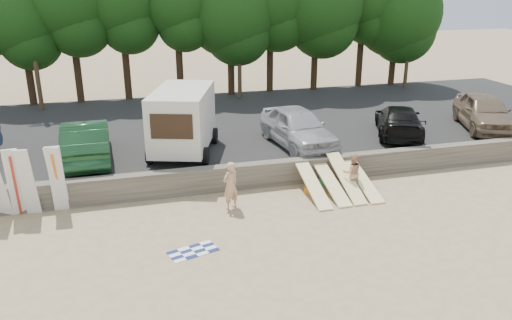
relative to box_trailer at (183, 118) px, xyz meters
The scene contains 23 objects.
ground 7.00m from the box_trailer, 63.58° to the right, with size 120.00×120.00×0.00m, color tan.
seawall 4.52m from the box_trailer, 44.84° to the right, with size 44.00×0.50×1.00m, color #6B6356.
parking_lot 5.77m from the box_trailer, 57.21° to the left, with size 44.00×14.50×0.70m, color #282828.
treeline 12.95m from the box_trailer, 69.65° to the left, with size 33.58×6.34×9.14m.
utility_poles 11.65m from the box_trailer, 63.85° to the left, with size 25.80×0.26×9.00m.
box_trailer is the anchor object (origin of this frame).
car_1 4.11m from the box_trailer, behind, with size 1.83×5.24×1.73m, color #153A1D.
car_2 5.20m from the box_trailer, ahead, with size 2.09×5.18×1.77m, color #A8A8AD.
car_3 10.51m from the box_trailer, ahead, with size 2.04×5.02×1.46m, color black.
car_4 15.27m from the box_trailer, ahead, with size 2.11×5.24×1.78m, color #78624C.
surfboard_upright_2 7.19m from the box_trailer, 151.78° to the right, with size 0.50×0.06×2.60m, color silver.
surfboard_upright_3 6.89m from the box_trailer, 149.47° to the right, with size 0.50×0.06×2.60m, color silver.
surfboard_upright_4 6.02m from the box_trailer, 145.66° to the right, with size 0.50×0.06×2.60m, color silver.
surfboard_upright_5 6.05m from the box_trailer, 145.31° to the right, with size 0.50×0.06×2.60m, color silver.
surfboard_low_0 6.43m from the box_trailer, 45.55° to the right, with size 0.56×3.00×0.07m, color #FCE69F.
surfboard_low_1 6.95m from the box_trailer, 40.23° to the right, with size 0.56×3.00×0.07m, color #FCE69F.
surfboard_low_2 7.41m from the box_trailer, 37.19° to the right, with size 0.56×3.00×0.07m, color #FCE69F.
surfboard_low_3 7.97m from the box_trailer, 34.25° to the right, with size 0.56×3.00×0.07m, color #FCE69F.
beachgoer_a 5.01m from the box_trailer, 77.57° to the right, with size 0.66×0.43×1.81m, color tan.
beachgoer_b 7.56m from the box_trailer, 36.36° to the right, with size 0.77×0.60×1.58m, color tan.
cooler 6.61m from the box_trailer, 34.31° to the right, with size 0.38×0.30×0.32m, color green.
gear_bag 6.30m from the box_trailer, 43.60° to the right, with size 0.30×0.25×0.22m, color orange.
beach_towel 7.78m from the box_trailer, 95.83° to the right, with size 1.50×1.50×0.00m, color white.
Camera 1 is at (-5.38, -14.99, 7.84)m, focal length 35.00 mm.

